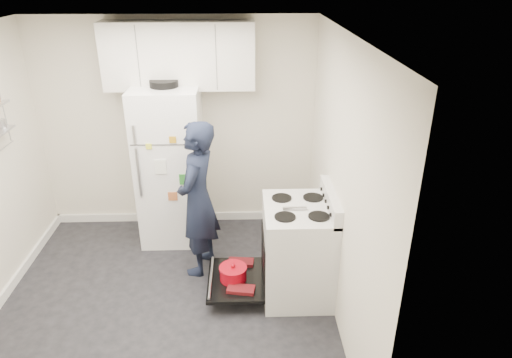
{
  "coord_description": "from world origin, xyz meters",
  "views": [
    {
      "loc": [
        0.76,
        -3.51,
        2.97
      ],
      "look_at": [
        0.89,
        0.56,
        1.05
      ],
      "focal_mm": 32.0,
      "sensor_mm": 36.0,
      "label": 1
    }
  ],
  "objects_px": {
    "electric_range": "(296,251)",
    "open_oven_door": "(235,277)",
    "refrigerator": "(171,165)",
    "person": "(198,200)"
  },
  "relations": [
    {
      "from": "electric_range",
      "to": "open_oven_door",
      "type": "xyz_separation_m",
      "value": [
        -0.6,
        -0.0,
        -0.29
      ]
    },
    {
      "from": "refrigerator",
      "to": "person",
      "type": "relative_size",
      "value": 1.14
    },
    {
      "from": "refrigerator",
      "to": "open_oven_door",
      "type": "bearing_deg",
      "value": -56.82
    },
    {
      "from": "refrigerator",
      "to": "person",
      "type": "bearing_deg",
      "value": -62.35
    },
    {
      "from": "open_oven_door",
      "to": "refrigerator",
      "type": "xyz_separation_m",
      "value": [
        -0.72,
        1.1,
        0.73
      ]
    },
    {
      "from": "electric_range",
      "to": "open_oven_door",
      "type": "distance_m",
      "value": 0.66
    },
    {
      "from": "person",
      "to": "refrigerator",
      "type": "bearing_deg",
      "value": -137.25
    },
    {
      "from": "electric_range",
      "to": "open_oven_door",
      "type": "height_order",
      "value": "electric_range"
    },
    {
      "from": "electric_range",
      "to": "open_oven_door",
      "type": "relative_size",
      "value": 1.57
    },
    {
      "from": "electric_range",
      "to": "refrigerator",
      "type": "distance_m",
      "value": 1.77
    }
  ]
}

